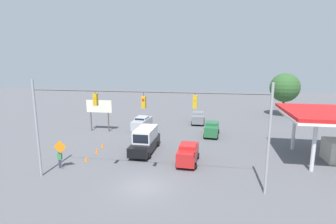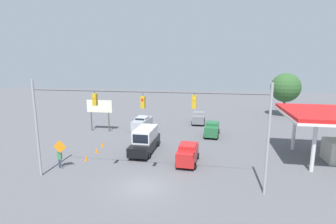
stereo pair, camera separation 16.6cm
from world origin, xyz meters
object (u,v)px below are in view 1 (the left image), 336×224
tree_horizon_left (285,88)px  work_zone_sign (60,149)px  traffic_cone_nearest (86,158)px  sedan_green_oncoming_far (212,129)px  sedan_silver_withflow_far (142,123)px  traffic_cone_second (97,150)px  overhead_signal_span (144,123)px  traffic_cone_third (103,145)px  sedan_grey_oncoming_deep (198,117)px  pedestrian (60,159)px  sedan_red_crossing_near (188,153)px  box_truck_black_withflow_mid (145,140)px  roadside_billboard (99,109)px

tree_horizon_left → work_zone_sign: bearing=47.1°
traffic_cone_nearest → sedan_green_oncoming_far: bearing=-138.1°
sedan_silver_withflow_far → traffic_cone_second: sedan_silver_withflow_far is taller
sedan_green_oncoming_far → traffic_cone_nearest: 16.92m
overhead_signal_span → tree_horizon_left: overhead_signal_span is taller
sedan_green_oncoming_far → traffic_cone_third: size_ratio=7.65×
overhead_signal_span → traffic_cone_nearest: (7.22, -3.95, -4.97)m
sedan_grey_oncoming_deep → pedestrian: (12.00, 20.30, -0.10)m
overhead_signal_span → sedan_green_oncoming_far: (-5.36, -15.25, -4.24)m
traffic_cone_nearest → traffic_cone_third: 4.46m
work_zone_sign → tree_horizon_left: (-26.70, -28.78, 3.27)m
overhead_signal_span → traffic_cone_second: bearing=-41.6°
sedan_silver_withflow_far → sedan_grey_oncoming_deep: sedan_silver_withflow_far is taller
sedan_red_crossing_near → traffic_cone_third: sedan_red_crossing_near is taller
overhead_signal_span → traffic_cone_third: bearing=-48.7°
traffic_cone_nearest → traffic_cone_second: same height
pedestrian → overhead_signal_span: bearing=167.6°
sedan_green_oncoming_far → work_zone_sign: 19.51m
tree_horizon_left → traffic_cone_nearest: bearing=46.2°
overhead_signal_span → work_zone_sign: size_ratio=6.77×
box_truck_black_withflow_mid → roadside_billboard: size_ratio=1.40×
sedan_silver_withflow_far → work_zone_sign: 15.56m
traffic_cone_second → roadside_billboard: bearing=-68.4°
tree_horizon_left → sedan_silver_withflow_far: bearing=30.9°
overhead_signal_span → box_truck_black_withflow_mid: overhead_signal_span is taller
sedan_grey_oncoming_deep → traffic_cone_third: 17.39m
box_truck_black_withflow_mid → traffic_cone_third: 5.52m
traffic_cone_second → work_zone_sign: 5.27m
box_truck_black_withflow_mid → sedan_green_oncoming_far: 10.47m
sedan_grey_oncoming_deep → traffic_cone_nearest: bearing=60.6°
box_truck_black_withflow_mid → traffic_cone_third: box_truck_black_withflow_mid is taller
sedan_green_oncoming_far → pedestrian: bearing=43.0°
overhead_signal_span → sedan_green_oncoming_far: size_ratio=4.51×
box_truck_black_withflow_mid → tree_horizon_left: (-20.16, -22.57, 3.94)m
work_zone_sign → traffic_cone_second: bearing=-105.7°
sedan_grey_oncoming_deep → work_zone_sign: work_zone_sign is taller
sedan_grey_oncoming_deep → work_zone_sign: 23.74m
sedan_green_oncoming_far → traffic_cone_nearest: sedan_green_oncoming_far is taller
sedan_grey_oncoming_deep → work_zone_sign: (11.66, 20.66, 1.00)m
box_truck_black_withflow_mid → traffic_cone_second: box_truck_black_withflow_mid is taller
work_zone_sign → pedestrian: 1.21m
sedan_red_crossing_near → sedan_grey_oncoming_deep: size_ratio=0.93×
sedan_green_oncoming_far → sedan_silver_withflow_far: bearing=-7.9°
traffic_cone_nearest → traffic_cone_third: bearing=-87.9°
sedan_red_crossing_near → pedestrian: bearing=14.8°
sedan_silver_withflow_far → traffic_cone_nearest: bearing=79.1°
box_truck_black_withflow_mid → sedan_grey_oncoming_deep: size_ratio=1.37×
sedan_silver_withflow_far → pedestrian: 15.27m
sedan_green_oncoming_far → pedestrian: size_ratio=2.44×
roadside_billboard → tree_horizon_left: 32.67m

